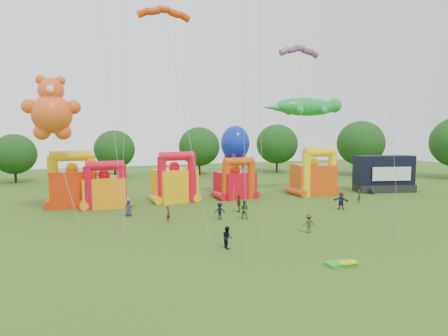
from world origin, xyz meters
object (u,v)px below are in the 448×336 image
object	(u,v)px
bouncy_castle_0	(72,185)
bouncy_castle_2	(175,183)
stage_trailer	(384,174)
teddy_bear_kite	(59,149)
gecko_kite	(315,134)
spectator_0	(129,208)
spectator_4	(239,203)
octopus_kite	(235,167)

from	to	relation	value
bouncy_castle_0	bouncy_castle_2	world-z (taller)	bouncy_castle_0
stage_trailer	teddy_bear_kite	bearing A→B (deg)	-177.33
gecko_kite	spectator_0	size ratio (longest dim) A/B	7.91
spectator_4	octopus_kite	bearing A→B (deg)	-168.24
bouncy_castle_0	stage_trailer	bearing A→B (deg)	-5.71
stage_trailer	spectator_0	distance (m)	37.68
bouncy_castle_0	octopus_kite	size ratio (longest dim) A/B	0.68
bouncy_castle_0	octopus_kite	bearing A→B (deg)	-3.86
bouncy_castle_0	stage_trailer	distance (m)	43.13
bouncy_castle_0	gecko_kite	world-z (taller)	gecko_kite
stage_trailer	gecko_kite	world-z (taller)	gecko_kite
bouncy_castle_0	spectator_4	size ratio (longest dim) A/B	3.43
stage_trailer	teddy_bear_kite	distance (m)	44.29
teddy_bear_kite	bouncy_castle_0	bearing A→B (deg)	80.23
bouncy_castle_0	spectator_0	bearing A→B (deg)	-56.10
bouncy_castle_0	spectator_4	world-z (taller)	bouncy_castle_0
teddy_bear_kite	spectator_0	xyz separation A→B (m)	(6.56, -1.80, -6.28)
octopus_kite	spectator_0	size ratio (longest dim) A/B	5.69
teddy_bear_kite	spectator_4	size ratio (longest dim) A/B	7.62
bouncy_castle_0	spectator_0	xyz separation A→B (m)	(5.47, -8.14, -1.67)
stage_trailer	bouncy_castle_2	bearing A→B (deg)	174.76
bouncy_castle_2	stage_trailer	size ratio (longest dim) A/B	0.72
bouncy_castle_2	teddy_bear_kite	size ratio (longest dim) A/B	0.43
spectator_0	gecko_kite	bearing A→B (deg)	5.87
teddy_bear_kite	bouncy_castle_2	bearing A→B (deg)	20.23
stage_trailer	spectator_4	xyz separation A→B (m)	(-25.75, -6.06, -1.61)
spectator_0	spectator_4	world-z (taller)	spectator_4
teddy_bear_kite	spectator_0	size ratio (longest dim) A/B	8.57
stage_trailer	teddy_bear_kite	world-z (taller)	teddy_bear_kite
teddy_bear_kite	gecko_kite	bearing A→B (deg)	6.15
gecko_kite	bouncy_castle_0	bearing A→B (deg)	174.99
bouncy_castle_0	teddy_bear_kite	world-z (taller)	teddy_bear_kite
bouncy_castle_0	bouncy_castle_2	bearing A→B (deg)	-6.88
gecko_kite	spectator_4	size ratio (longest dim) A/B	7.04
gecko_kite	octopus_kite	distance (m)	12.38
bouncy_castle_0	spectator_0	world-z (taller)	bouncy_castle_0
bouncy_castle_0	teddy_bear_kite	bearing A→B (deg)	-99.77
bouncy_castle_2	teddy_bear_kite	world-z (taller)	teddy_bear_kite
stage_trailer	bouncy_castle_0	bearing A→B (deg)	174.29
teddy_bear_kite	stage_trailer	bearing A→B (deg)	2.67
bouncy_castle_2	spectator_4	distance (m)	10.31
stage_trailer	octopus_kite	xyz separation A→B (m)	(-22.58, 2.92, 1.54)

